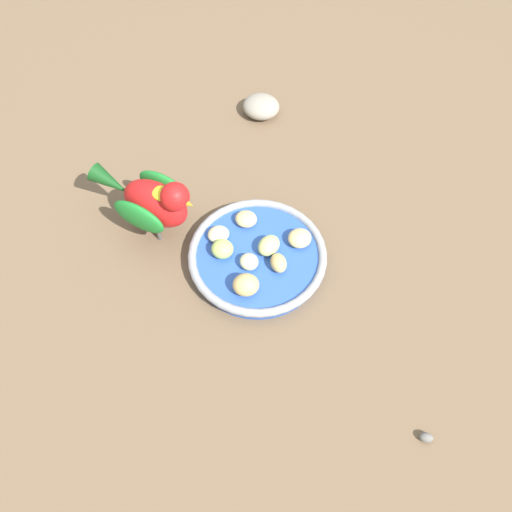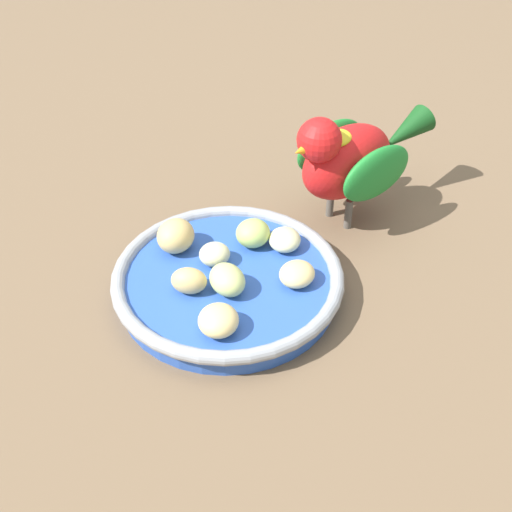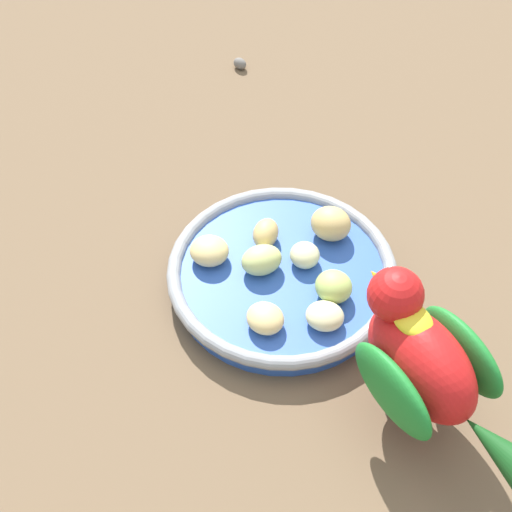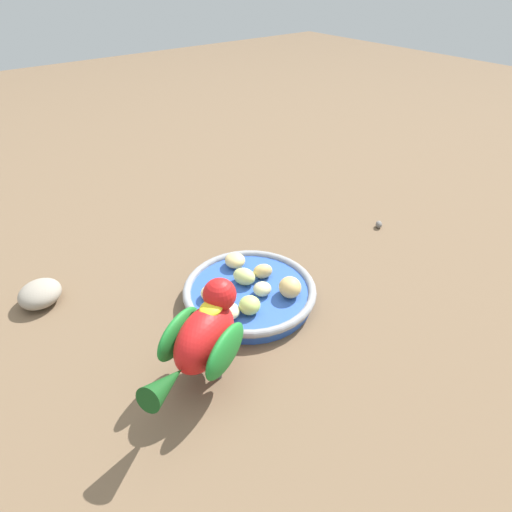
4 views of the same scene
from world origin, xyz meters
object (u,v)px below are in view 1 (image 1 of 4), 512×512
at_px(apple_piece_4, 279,263).
at_px(apple_piece_7, 218,234).
at_px(feeding_bowl, 257,257).
at_px(parrot, 153,201).
at_px(rock_large, 261,107).
at_px(apple_piece_1, 249,262).
at_px(apple_piece_2, 246,219).
at_px(apple_piece_3, 222,249).
at_px(pebble_0, 426,438).
at_px(apple_piece_5, 246,285).
at_px(apple_piece_6, 302,240).
at_px(apple_piece_0, 269,245).

xyz_separation_m(apple_piece_4, apple_piece_7, (0.04, -0.10, -0.00)).
bearing_deg(apple_piece_4, feeding_bowl, -71.36).
bearing_deg(parrot, rock_large, 86.89).
distance_m(apple_piece_1, apple_piece_2, 0.08).
distance_m(apple_piece_3, apple_piece_4, 0.09).
bearing_deg(pebble_0, apple_piece_5, -77.36).
xyz_separation_m(parrot, rock_large, (-0.28, -0.12, -0.06)).
relative_size(apple_piece_4, apple_piece_6, 0.89).
bearing_deg(apple_piece_3, apple_piece_7, -111.93).
bearing_deg(apple_piece_1, apple_piece_2, -121.99).
relative_size(feeding_bowl, apple_piece_0, 5.59).
height_order(feeding_bowl, apple_piece_1, apple_piece_1).
bearing_deg(apple_piece_4, rock_large, -121.65).
xyz_separation_m(apple_piece_4, apple_piece_6, (-0.05, -0.01, -0.00)).
relative_size(feeding_bowl, apple_piece_3, 6.32).
height_order(feeding_bowl, apple_piece_4, apple_piece_4).
distance_m(apple_piece_2, apple_piece_4, 0.09).
distance_m(apple_piece_6, pebble_0, 0.32).
bearing_deg(parrot, apple_piece_3, -1.84).
relative_size(feeding_bowl, rock_large, 3.09).
bearing_deg(apple_piece_2, apple_piece_0, 88.35).
xyz_separation_m(apple_piece_6, pebble_0, (0.05, 0.31, -0.03)).
bearing_deg(apple_piece_2, apple_piece_7, -1.20).
relative_size(apple_piece_0, rock_large, 0.55).
relative_size(rock_large, pebble_0, 3.86).
xyz_separation_m(feeding_bowl, apple_piece_6, (-0.06, 0.02, 0.02)).
relative_size(apple_piece_2, rock_large, 0.50).
distance_m(apple_piece_7, pebble_0, 0.40).
bearing_deg(apple_piece_6, parrot, -46.30).
xyz_separation_m(apple_piece_3, apple_piece_4, (-0.05, 0.07, -0.00)).
relative_size(apple_piece_0, apple_piece_4, 1.18).
xyz_separation_m(apple_piece_6, rock_large, (-0.13, -0.28, -0.01)).
relative_size(apple_piece_1, apple_piece_2, 0.85).
bearing_deg(parrot, apple_piece_0, 11.08).
height_order(apple_piece_4, apple_piece_7, apple_piece_4).
xyz_separation_m(apple_piece_5, apple_piece_7, (-0.02, -0.10, -0.01)).
relative_size(apple_piece_3, apple_piece_6, 0.93).
height_order(apple_piece_1, rock_large, apple_piece_1).
distance_m(apple_piece_2, rock_large, 0.27).
relative_size(apple_piece_3, apple_piece_4, 1.05).
bearing_deg(apple_piece_3, apple_piece_2, -156.37).
xyz_separation_m(apple_piece_3, parrot, (0.05, -0.11, 0.04)).
xyz_separation_m(rock_large, pebble_0, (0.18, 0.60, -0.01)).
bearing_deg(feeding_bowl, rock_large, -126.77).
bearing_deg(apple_piece_5, pebble_0, 102.64).
relative_size(apple_piece_5, rock_large, 0.56).
bearing_deg(apple_piece_3, apple_piece_1, 116.63).
relative_size(apple_piece_3, rock_large, 0.49).
xyz_separation_m(apple_piece_1, apple_piece_4, (-0.03, 0.03, 0.00)).
bearing_deg(apple_piece_7, apple_piece_4, 113.84).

